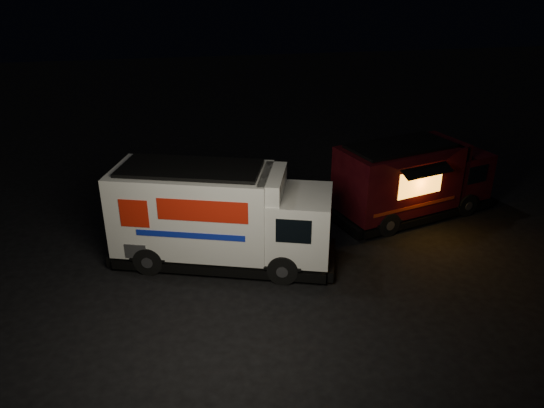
{
  "coord_description": "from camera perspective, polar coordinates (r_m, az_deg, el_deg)",
  "views": [
    {
      "loc": [
        -2.81,
        -13.32,
        8.67
      ],
      "look_at": [
        0.07,
        2.0,
        1.44
      ],
      "focal_mm": 35.0,
      "sensor_mm": 36.0,
      "label": 1
    }
  ],
  "objects": [
    {
      "name": "ground",
      "position": [
        16.14,
        1.07,
        -7.62
      ],
      "size": [
        80.0,
        80.0,
        0.0
      ],
      "primitive_type": "plane",
      "color": "black",
      "rests_on": "ground"
    },
    {
      "name": "white_truck",
      "position": [
        16.2,
        -5.31,
        -1.27
      ],
      "size": [
        7.28,
        4.36,
        3.12
      ],
      "primitive_type": null,
      "rotation": [
        0.0,
        0.0,
        -0.31
      ],
      "color": "silver",
      "rests_on": "ground"
    },
    {
      "name": "red_truck",
      "position": [
        19.95,
        15.05,
        2.67
      ],
      "size": [
        6.48,
        3.81,
        2.84
      ],
      "primitive_type": null,
      "rotation": [
        0.0,
        0.0,
        0.27
      ],
      "color": "#3B0A0E",
      "rests_on": "ground"
    }
  ]
}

